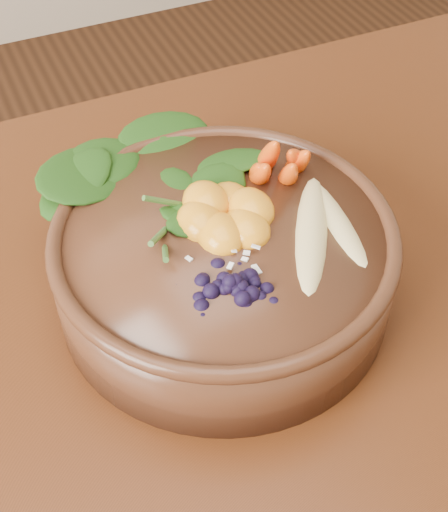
{
  "coord_description": "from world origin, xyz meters",
  "views": [
    {
      "loc": [
        0.12,
        -0.2,
        1.18
      ],
      "look_at": [
        0.27,
        0.14,
        0.79
      ],
      "focal_mm": 50.0,
      "sensor_mm": 36.0,
      "label": 1
    }
  ],
  "objects_px": {
    "kale_heap": "(169,167)",
    "mandarin_cluster": "(226,203)",
    "blueberry_pile": "(231,269)",
    "stoneware_bowl": "(224,265)",
    "carrot_cluster": "(281,135)",
    "banana_halves": "(326,215)"
  },
  "relations": [
    {
      "from": "kale_heap",
      "to": "banana_halves",
      "type": "bearing_deg",
      "value": -45.92
    },
    {
      "from": "banana_halves",
      "to": "kale_heap",
      "type": "bearing_deg",
      "value": 156.45
    },
    {
      "from": "stoneware_bowl",
      "to": "kale_heap",
      "type": "bearing_deg",
      "value": 104.49
    },
    {
      "from": "kale_heap",
      "to": "carrot_cluster",
      "type": "relative_size",
      "value": 2.38
    },
    {
      "from": "carrot_cluster",
      "to": "mandarin_cluster",
      "type": "distance_m",
      "value": 0.07
    },
    {
      "from": "stoneware_bowl",
      "to": "blueberry_pile",
      "type": "relative_size",
      "value": 2.16
    },
    {
      "from": "banana_halves",
      "to": "carrot_cluster",
      "type": "bearing_deg",
      "value": 113.06
    },
    {
      "from": "mandarin_cluster",
      "to": "stoneware_bowl",
      "type": "bearing_deg",
      "value": -118.72
    },
    {
      "from": "carrot_cluster",
      "to": "banana_halves",
      "type": "bearing_deg",
      "value": -66.94
    },
    {
      "from": "banana_halves",
      "to": "mandarin_cluster",
      "type": "relative_size",
      "value": 1.66
    },
    {
      "from": "stoneware_bowl",
      "to": "blueberry_pile",
      "type": "xyz_separation_m",
      "value": [
        -0.02,
        -0.05,
        0.05
      ]
    },
    {
      "from": "kale_heap",
      "to": "blueberry_pile",
      "type": "bearing_deg",
      "value": -90.58
    },
    {
      "from": "mandarin_cluster",
      "to": "banana_halves",
      "type": "bearing_deg",
      "value": -32.12
    },
    {
      "from": "carrot_cluster",
      "to": "mandarin_cluster",
      "type": "relative_size",
      "value": 0.87
    },
    {
      "from": "stoneware_bowl",
      "to": "mandarin_cluster",
      "type": "distance_m",
      "value": 0.05
    },
    {
      "from": "mandarin_cluster",
      "to": "kale_heap",
      "type": "bearing_deg",
      "value": 115.84
    },
    {
      "from": "banana_halves",
      "to": "mandarin_cluster",
      "type": "bearing_deg",
      "value": 170.25
    },
    {
      "from": "kale_heap",
      "to": "mandarin_cluster",
      "type": "xyz_separation_m",
      "value": [
        0.02,
        -0.05,
        -0.01
      ]
    },
    {
      "from": "carrot_cluster",
      "to": "blueberry_pile",
      "type": "relative_size",
      "value": 0.6
    },
    {
      "from": "blueberry_pile",
      "to": "banana_halves",
      "type": "bearing_deg",
      "value": 16.11
    },
    {
      "from": "carrot_cluster",
      "to": "blueberry_pile",
      "type": "height_order",
      "value": "carrot_cluster"
    },
    {
      "from": "stoneware_bowl",
      "to": "banana_halves",
      "type": "height_order",
      "value": "banana_halves"
    }
  ]
}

